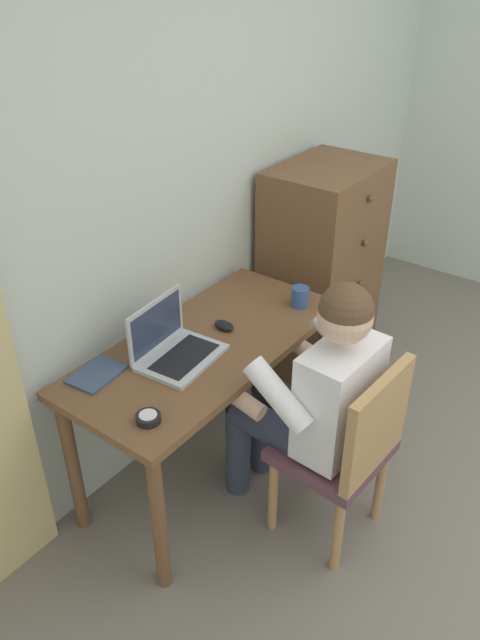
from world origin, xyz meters
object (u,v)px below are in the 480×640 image
object	(u,v)px
computer_mouse	(224,325)
desk_clock	(148,418)
person_seated	(312,392)
notebook_pad	(97,374)
chair	(348,447)
coffee_mug	(300,296)
desk	(208,363)
laptop	(173,346)
dresser	(321,271)

from	to	relation	value
computer_mouse	desk_clock	size ratio (longest dim) A/B	1.11
person_seated	notebook_pad	bearing A→B (deg)	125.91
chair	desk_clock	size ratio (longest dim) A/B	9.68
notebook_pad	coffee_mug	size ratio (longest dim) A/B	1.75
desk	desk_clock	xyz separation A→B (m)	(-0.51, -0.15, 0.12)
chair	desk	bearing A→B (deg)	94.43
chair	laptop	size ratio (longest dim) A/B	2.41
laptop	desk_clock	distance (m)	0.40
desk	dresser	bearing A→B (deg)	4.00
desk	coffee_mug	world-z (taller)	coffee_mug
person_seated	notebook_pad	xyz separation A→B (m)	(-0.50, 0.68, 0.08)
dresser	coffee_mug	distance (m)	0.67
laptop	desk_clock	size ratio (longest dim) A/B	4.02
desk_clock	notebook_pad	distance (m)	0.36
chair	computer_mouse	size ratio (longest dim) A/B	8.71
person_seated	desk_clock	distance (m)	0.67
person_seated	notebook_pad	world-z (taller)	person_seated
person_seated	notebook_pad	distance (m)	0.85
laptop	computer_mouse	xyz separation A→B (m)	(0.29, -0.03, -0.04)
desk	laptop	size ratio (longest dim) A/B	3.58
desk	dresser	xyz separation A→B (m)	(1.10, 0.08, -0.03)
person_seated	desk	bearing A→B (deg)	97.06
chair	notebook_pad	xyz separation A→B (m)	(-0.49, 0.87, 0.26)
laptop	notebook_pad	world-z (taller)	laptop
computer_mouse	coffee_mug	distance (m)	0.40
notebook_pad	computer_mouse	bearing A→B (deg)	-24.55
desk	chair	bearing A→B (deg)	-85.57
desk	person_seated	bearing A→B (deg)	-82.94
dresser	notebook_pad	bearing A→B (deg)	175.45
computer_mouse	desk	bearing A→B (deg)	-169.00
chair	notebook_pad	distance (m)	1.03
person_seated	notebook_pad	size ratio (longest dim) A/B	5.66
desk	dresser	size ratio (longest dim) A/B	1.07
desk	laptop	xyz separation A→B (m)	(-0.16, 0.04, 0.16)
desk	coffee_mug	xyz separation A→B (m)	(0.50, -0.15, 0.16)
notebook_pad	person_seated	bearing A→B (deg)	-60.21
desk_clock	coffee_mug	distance (m)	1.01
desk	computer_mouse	distance (m)	0.18
dresser	desk_clock	distance (m)	1.63
laptop	person_seated	bearing A→B (deg)	-67.42
computer_mouse	desk_clock	distance (m)	0.66
desk_clock	chair	bearing A→B (deg)	-42.60
desk	person_seated	distance (m)	0.49
desk_clock	coffee_mug	xyz separation A→B (m)	(1.01, 0.00, 0.03)
desk	desk_clock	world-z (taller)	desk_clock
desk_clock	coffee_mug	size ratio (longest dim) A/B	0.75
computer_mouse	desk_clock	world-z (taller)	computer_mouse
laptop	computer_mouse	bearing A→B (deg)	-6.38
notebook_pad	coffee_mug	xyz separation A→B (m)	(0.94, -0.35, 0.04)
desk	notebook_pad	xyz separation A→B (m)	(-0.44, 0.20, 0.11)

